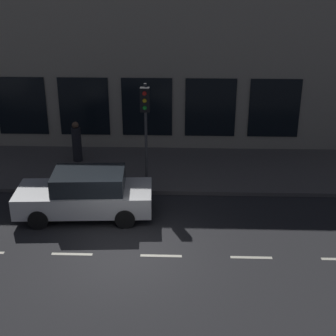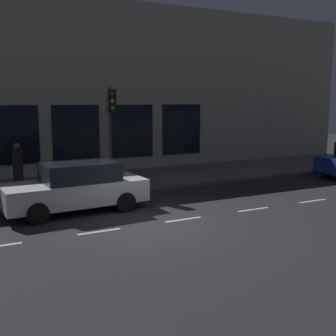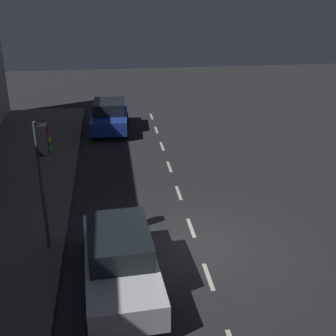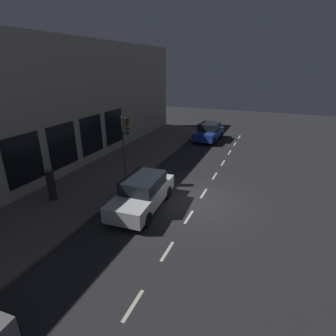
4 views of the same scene
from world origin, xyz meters
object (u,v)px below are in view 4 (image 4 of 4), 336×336
object	(u,v)px
parked_car_3	(209,132)
traffic_light	(125,135)
parked_car_1	(142,193)
pedestrian_0	(51,185)

from	to	relation	value
parked_car_3	traffic_light	bearing A→B (deg)	83.71
parked_car_1	pedestrian_0	xyz separation A→B (m)	(4.48, 1.22, 0.14)
traffic_light	parked_car_1	bearing A→B (deg)	136.00
traffic_light	parked_car_3	size ratio (longest dim) A/B	0.96
parked_car_1	parked_car_3	size ratio (longest dim) A/B	1.12
traffic_light	parked_car_1	size ratio (longest dim) A/B	0.86
traffic_light	parked_car_3	bearing A→B (deg)	-99.02
parked_car_3	parked_car_1	bearing A→B (deg)	93.20
traffic_light	pedestrian_0	bearing A→B (deg)	50.33
parked_car_1	parked_car_3	distance (m)	13.29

